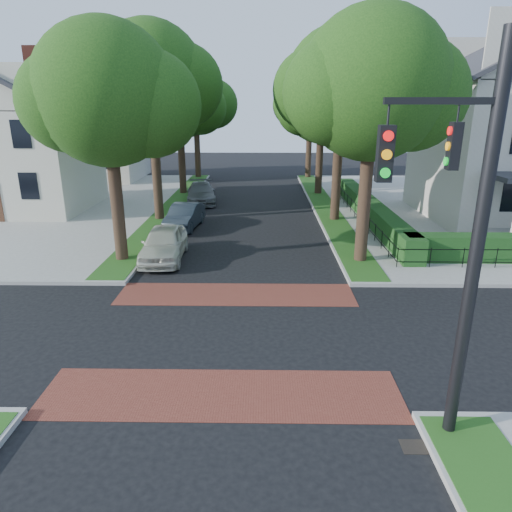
# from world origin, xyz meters

# --- Properties ---
(ground) EXTENTS (120.00, 120.00, 0.00)m
(ground) POSITION_xyz_m (0.00, 0.00, 0.00)
(ground) COLOR black
(ground) RESTS_ON ground
(crosswalk_far) EXTENTS (9.00, 2.20, 0.01)m
(crosswalk_far) POSITION_xyz_m (0.00, 3.20, 0.01)
(crosswalk_far) COLOR maroon
(crosswalk_far) RESTS_ON ground
(crosswalk_near) EXTENTS (9.00, 2.20, 0.01)m
(crosswalk_near) POSITION_xyz_m (0.00, -3.20, 0.01)
(crosswalk_near) COLOR maroon
(crosswalk_near) RESTS_ON ground
(storm_drain) EXTENTS (0.65, 0.45, 0.01)m
(storm_drain) POSITION_xyz_m (4.30, -5.00, 0.01)
(storm_drain) COLOR black
(storm_drain) RESTS_ON ground
(grass_strip_ne) EXTENTS (1.60, 29.80, 0.02)m
(grass_strip_ne) POSITION_xyz_m (5.40, 19.10, 0.16)
(grass_strip_ne) COLOR #204C15
(grass_strip_ne) RESTS_ON sidewalk_ne
(grass_strip_nw) EXTENTS (1.60, 29.80, 0.02)m
(grass_strip_nw) POSITION_xyz_m (-5.40, 19.10, 0.16)
(grass_strip_nw) COLOR #204C15
(grass_strip_nw) RESTS_ON sidewalk_nw
(tree_right_near) EXTENTS (7.75, 6.67, 10.66)m
(tree_right_near) POSITION_xyz_m (5.60, 7.24, 7.63)
(tree_right_near) COLOR black
(tree_right_near) RESTS_ON sidewalk_ne
(tree_right_mid) EXTENTS (8.25, 7.09, 11.22)m
(tree_right_mid) POSITION_xyz_m (5.61, 15.25, 7.99)
(tree_right_mid) COLOR black
(tree_right_mid) RESTS_ON sidewalk_ne
(tree_right_far) EXTENTS (7.25, 6.23, 9.74)m
(tree_right_far) POSITION_xyz_m (5.60, 24.22, 6.91)
(tree_right_far) COLOR black
(tree_right_far) RESTS_ON sidewalk_ne
(tree_right_back) EXTENTS (7.50, 6.45, 10.20)m
(tree_right_back) POSITION_xyz_m (5.60, 33.23, 7.27)
(tree_right_back) COLOR black
(tree_right_back) RESTS_ON sidewalk_ne
(tree_left_near) EXTENTS (7.50, 6.45, 10.20)m
(tree_left_near) POSITION_xyz_m (-5.40, 7.23, 7.27)
(tree_left_near) COLOR black
(tree_left_near) RESTS_ON sidewalk_nw
(tree_left_mid) EXTENTS (8.00, 6.88, 11.48)m
(tree_left_mid) POSITION_xyz_m (-5.39, 15.24, 8.34)
(tree_left_mid) COLOR black
(tree_left_mid) RESTS_ON sidewalk_nw
(tree_left_far) EXTENTS (7.00, 6.02, 9.86)m
(tree_left_far) POSITION_xyz_m (-5.40, 24.22, 7.12)
(tree_left_far) COLOR black
(tree_left_far) RESTS_ON sidewalk_nw
(tree_left_back) EXTENTS (7.75, 6.66, 10.44)m
(tree_left_back) POSITION_xyz_m (-5.40, 33.24, 7.41)
(tree_left_back) COLOR black
(tree_left_back) RESTS_ON sidewalk_nw
(hedge_main_road) EXTENTS (1.00, 18.00, 1.20)m
(hedge_main_road) POSITION_xyz_m (7.70, 15.00, 0.75)
(hedge_main_road) COLOR #163E15
(hedge_main_road) RESTS_ON sidewalk_ne
(fence_main_road) EXTENTS (0.06, 18.00, 0.90)m
(fence_main_road) POSITION_xyz_m (6.90, 15.00, 0.60)
(fence_main_road) COLOR black
(fence_main_road) RESTS_ON sidewalk_ne
(house_left_near) EXTENTS (10.00, 9.00, 10.14)m
(house_left_near) POSITION_xyz_m (-15.49, 17.99, 5.04)
(house_left_near) COLOR beige
(house_left_near) RESTS_ON sidewalk_nw
(house_left_far) EXTENTS (10.00, 9.00, 10.14)m
(house_left_far) POSITION_xyz_m (-15.49, 31.99, 5.04)
(house_left_far) COLOR beige
(house_left_far) RESTS_ON sidewalk_nw
(traffic_signal) EXTENTS (2.17, 2.00, 8.00)m
(traffic_signal) POSITION_xyz_m (4.89, -4.41, 4.71)
(traffic_signal) COLOR black
(traffic_signal) RESTS_ON sidewalk_se
(parked_car_front) EXTENTS (2.04, 4.70, 1.58)m
(parked_car_front) POSITION_xyz_m (-3.60, 7.37, 0.79)
(parked_car_front) COLOR beige
(parked_car_front) RESTS_ON ground
(parked_car_middle) EXTENTS (1.96, 4.46, 1.42)m
(parked_car_middle) POSITION_xyz_m (-3.60, 13.17, 0.71)
(parked_car_middle) COLOR #202930
(parked_car_middle) RESTS_ON ground
(parked_car_rear) EXTENTS (2.74, 5.28, 1.46)m
(parked_car_rear) POSITION_xyz_m (-3.60, 20.72, 0.73)
(parked_car_rear) COLOR slate
(parked_car_rear) RESTS_ON ground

